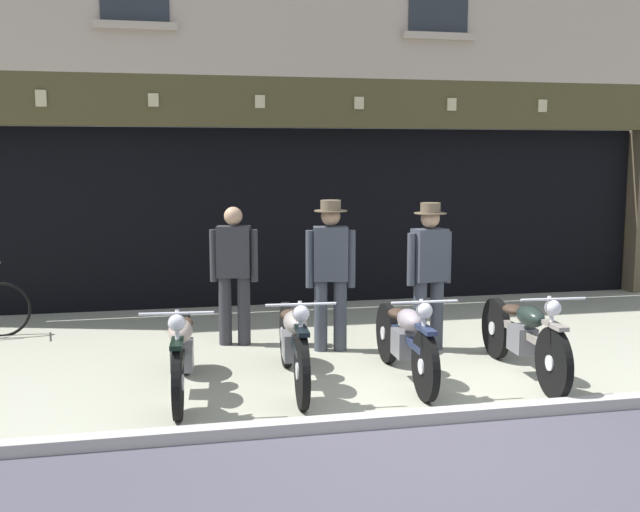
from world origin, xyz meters
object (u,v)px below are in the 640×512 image
motorcycle_left (182,350)px  shopkeeper_center (331,267)px  motorcycle_center (405,338)px  salesman_left (234,269)px  advert_board_far (30,182)px  motorcycle_center_right (523,335)px  salesman_right (429,269)px  advert_board_near (116,190)px  motorcycle_center_left (294,341)px

motorcycle_left → shopkeeper_center: size_ratio=1.17×
motorcycle_center → salesman_left: bearing=-47.9°
salesman_left → advert_board_far: advert_board_far is taller
motorcycle_center → motorcycle_center_right: motorcycle_center_right is taller
motorcycle_left → salesman_right: salesman_right is taller
motorcycle_center_right → advert_board_far: size_ratio=2.13×
motorcycle_left → salesman_right: 3.03m
motorcycle_center_right → advert_board_far: 6.93m
motorcycle_center → advert_board_near: 5.25m
motorcycle_center_right → salesman_right: 1.41m
motorcycle_center_right → motorcycle_left: bearing=1.5°
motorcycle_center_left → motorcycle_center_right: size_ratio=1.00×
motorcycle_left → motorcycle_center_left: motorcycle_center_left is taller
shopkeeper_center → salesman_right: shopkeeper_center is taller
motorcycle_left → motorcycle_center: bearing=-175.5°
motorcycle_left → salesman_left: (0.66, 1.76, 0.48)m
motorcycle_center_left → motorcycle_center_right: bearing=179.2°
advert_board_far → shopkeeper_center: bearing=-38.7°
motorcycle_left → advert_board_near: advert_board_near is taller
shopkeeper_center → salesman_right: size_ratio=1.02×
advert_board_far → advert_board_near: bearing=0.0°
salesman_left → shopkeeper_center: bearing=167.4°
motorcycle_center_right → salesman_right: (-0.56, 1.19, 0.51)m
advert_board_near → motorcycle_left: bearing=-79.6°
motorcycle_center → advert_board_near: advert_board_near is taller
motorcycle_center → salesman_right: 1.34m
motorcycle_left → advert_board_far: 4.78m
salesman_left → shopkeeper_center: size_ratio=0.95×
motorcycle_center_left → salesman_left: 1.81m
advert_board_far → salesman_right: bearing=-33.4°
shopkeeper_center → motorcycle_left: bearing=46.0°
salesman_right → advert_board_far: size_ratio=1.73×
shopkeeper_center → advert_board_near: size_ratio=1.66×
motorcycle_center → motorcycle_center_right: bearing=176.1°
motorcycle_center_left → motorcycle_center_right: motorcycle_center_left is taller
advert_board_far → motorcycle_center: bearing=-45.7°
advert_board_near → motorcycle_center_left: bearing=-66.1°
motorcycle_center → motorcycle_center_right: (1.20, -0.12, 0.01)m
motorcycle_center → advert_board_far: 5.99m
motorcycle_center_left → shopkeeper_center: size_ratio=1.20×
motorcycle_left → advert_board_near: (-0.76, 4.14, 1.30)m
motorcycle_center_left → motorcycle_center: motorcycle_center_left is taller
motorcycle_left → motorcycle_center_left: 1.06m
motorcycle_left → advert_board_far: size_ratio=2.07×
salesman_left → shopkeeper_center: (1.04, -0.50, 0.06)m
motorcycle_center_left → motorcycle_center_right: 2.31m
salesman_right → motorcycle_center_left: bearing=19.2°
motorcycle_left → advert_board_far: (-1.90, 4.14, 1.42)m
motorcycle_center_left → motorcycle_left: bearing=6.6°
shopkeeper_center → advert_board_near: bearing=-40.1°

